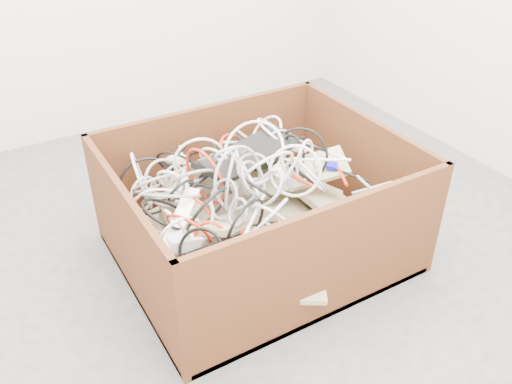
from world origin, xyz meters
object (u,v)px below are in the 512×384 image
cardboard_box (255,228)px  power_strip_right (209,239)px  vga_plug (332,166)px  power_strip_left (181,220)px

cardboard_box → power_strip_right: bearing=-147.4°
cardboard_box → power_strip_right: 0.40m
cardboard_box → power_strip_right: size_ratio=3.73×
power_strip_right → vga_plug: size_ratio=6.62×
power_strip_left → vga_plug: size_ratio=6.30×
cardboard_box → power_strip_left: cardboard_box is taller
power_strip_right → vga_plug: 0.67m
cardboard_box → power_strip_left: 0.44m
vga_plug → cardboard_box: bearing=-145.3°
power_strip_left → vga_plug: 0.72m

